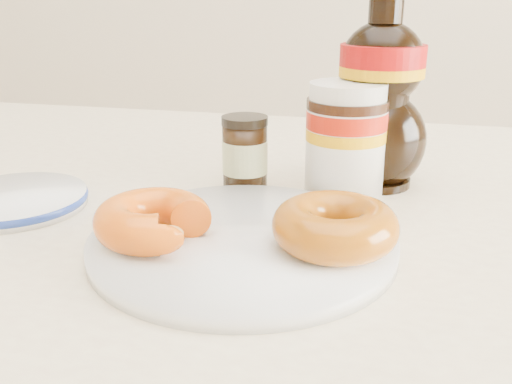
% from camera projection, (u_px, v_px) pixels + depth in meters
% --- Properties ---
extents(dining_table, '(1.40, 0.90, 0.75)m').
position_uv_depth(dining_table, '(287.00, 282.00, 0.61)').
color(dining_table, '#FFEFC2').
rests_on(dining_table, ground).
extents(plate, '(0.27, 0.27, 0.01)m').
position_uv_depth(plate, '(243.00, 241.00, 0.49)').
color(plate, white).
rests_on(plate, dining_table).
extents(donut_bitten, '(0.13, 0.13, 0.03)m').
position_uv_depth(donut_bitten, '(153.00, 220.00, 0.48)').
color(donut_bitten, '#C6400B').
rests_on(donut_bitten, plate).
extents(donut_whole, '(0.12, 0.12, 0.04)m').
position_uv_depth(donut_whole, '(335.00, 226.00, 0.46)').
color(donut_whole, '#994609').
rests_on(donut_whole, plate).
extents(nutella_jar, '(0.09, 0.09, 0.12)m').
position_uv_depth(nutella_jar, '(346.00, 135.00, 0.61)').
color(nutella_jar, white).
rests_on(nutella_jar, dining_table).
extents(syrup_bottle, '(0.13, 0.12, 0.21)m').
position_uv_depth(syrup_bottle, '(380.00, 92.00, 0.63)').
color(syrup_bottle, black).
rests_on(syrup_bottle, dining_table).
extents(dark_jar, '(0.05, 0.05, 0.08)m').
position_uv_depth(dark_jar, '(245.00, 154.00, 0.64)').
color(dark_jar, black).
rests_on(dark_jar, dining_table).
extents(blue_rim_saucer, '(0.15, 0.15, 0.02)m').
position_uv_depth(blue_rim_saucer, '(14.00, 200.00, 0.59)').
color(blue_rim_saucer, white).
rests_on(blue_rim_saucer, dining_table).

